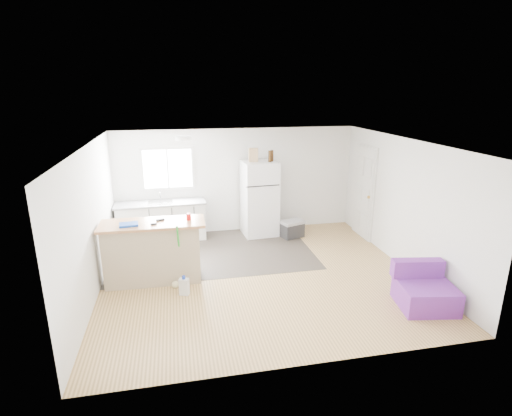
{
  "coord_description": "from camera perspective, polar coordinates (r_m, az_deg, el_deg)",
  "views": [
    {
      "loc": [
        -1.38,
        -6.43,
        3.27
      ],
      "look_at": [
        0.08,
        0.7,
        1.07
      ],
      "focal_mm": 28.0,
      "sensor_mm": 36.0,
      "label": 1
    }
  ],
  "objects": [
    {
      "name": "purple_seat",
      "position": [
        6.84,
        22.89,
        -10.88
      ],
      "size": [
        0.93,
        0.89,
        0.67
      ],
      "rotation": [
        0.0,
        0.0,
        -0.17
      ],
      "color": "purple",
      "rests_on": "floor"
    },
    {
      "name": "tool_b",
      "position": [
        6.86,
        -14.42,
        -2.22
      ],
      "size": [
        0.1,
        0.05,
        0.03
      ],
      "primitive_type": "cube",
      "rotation": [
        0.0,
        0.0,
        0.12
      ],
      "color": "black",
      "rests_on": "peninsula"
    },
    {
      "name": "refrigerator",
      "position": [
        9.08,
        0.5,
        1.38
      ],
      "size": [
        0.81,
        0.77,
        1.7
      ],
      "rotation": [
        0.0,
        0.0,
        0.08
      ],
      "color": "white",
      "rests_on": "floor"
    },
    {
      "name": "cooler",
      "position": [
        9.11,
        5.18,
        -2.95
      ],
      "size": [
        0.59,
        0.49,
        0.39
      ],
      "rotation": [
        0.0,
        0.0,
        0.33
      ],
      "color": "#29292B",
      "rests_on": "floor"
    },
    {
      "name": "bottle_left",
      "position": [
        8.81,
        1.99,
        7.4
      ],
      "size": [
        0.07,
        0.07,
        0.25
      ],
      "primitive_type": "cylinder",
      "rotation": [
        0.0,
        0.0,
        -0.03
      ],
      "color": "#39200A",
      "rests_on": "refrigerator"
    },
    {
      "name": "vinyl_zone",
      "position": [
        8.37,
        -6.2,
        -6.26
      ],
      "size": [
        4.05,
        2.5,
        0.0
      ],
      "primitive_type": "cube",
      "color": "#352E28",
      "rests_on": "floor"
    },
    {
      "name": "blue_tray",
      "position": [
        6.94,
        -17.72,
        -2.26
      ],
      "size": [
        0.32,
        0.25,
        0.04
      ],
      "primitive_type": "cube",
      "rotation": [
        0.0,
        0.0,
        0.12
      ],
      "color": "#1241AE",
      "rests_on": "peninsula"
    },
    {
      "name": "bottle_right",
      "position": [
        8.88,
        2.28,
        7.48
      ],
      "size": [
        0.09,
        0.09,
        0.25
      ],
      "primitive_type": "cylinder",
      "rotation": [
        0.0,
        0.0,
        0.42
      ],
      "color": "#39200A",
      "rests_on": "refrigerator"
    },
    {
      "name": "cardboard_box",
      "position": [
        8.81,
        -0.39,
        7.59
      ],
      "size": [
        0.2,
        0.11,
        0.3
      ],
      "primitive_type": "cube",
      "rotation": [
        0.0,
        0.0,
        -0.04
      ],
      "color": "tan",
      "rests_on": "refrigerator"
    },
    {
      "name": "tool_a",
      "position": [
        7.05,
        -13.53,
        -1.64
      ],
      "size": [
        0.15,
        0.1,
        0.03
      ],
      "primitive_type": "cube",
      "rotation": [
        0.0,
        0.0,
        0.38
      ],
      "color": "black",
      "rests_on": "peninsula"
    },
    {
      "name": "peninsula",
      "position": [
        7.18,
        -14.52,
        -6.05
      ],
      "size": [
        1.77,
        0.71,
        1.08
      ],
      "rotation": [
        0.0,
        0.0,
        -0.02
      ],
      "color": "tan",
      "rests_on": "floor"
    },
    {
      "name": "kitchen_cabinets",
      "position": [
        9.08,
        -13.33,
        -1.78
      ],
      "size": [
        1.96,
        0.67,
        1.14
      ],
      "rotation": [
        0.0,
        0.0,
        0.04
      ],
      "color": "white",
      "rests_on": "floor"
    },
    {
      "name": "ceiling_fixture",
      "position": [
        7.68,
        -10.31,
        9.76
      ],
      "size": [
        0.3,
        0.3,
        0.07
      ],
      "primitive_type": "cylinder",
      "color": "white",
      "rests_on": "ceiling"
    },
    {
      "name": "room",
      "position": [
        6.89,
        0.51,
        -0.67
      ],
      "size": [
        5.51,
        5.01,
        2.41
      ],
      "color": "olive",
      "rests_on": "ground"
    },
    {
      "name": "cleaner_jug",
      "position": [
        6.77,
        -10.22,
        -10.96
      ],
      "size": [
        0.18,
        0.15,
        0.34
      ],
      "rotation": [
        0.0,
        0.0,
        -0.35
      ],
      "color": "silver",
      "rests_on": "floor"
    },
    {
      "name": "mop",
      "position": [
        7.0,
        -11.25,
        -9.23
      ],
      "size": [
        0.21,
        0.32,
        1.12
      ],
      "rotation": [
        0.0,
        0.0,
        -0.15
      ],
      "color": "green",
      "rests_on": "floor"
    },
    {
      "name": "interior_door",
      "position": [
        9.25,
        15.18,
        2.13
      ],
      "size": [
        0.11,
        0.92,
        2.1
      ],
      "color": "white",
      "rests_on": "right_wall"
    },
    {
      "name": "window",
      "position": [
        9.08,
        -12.49,
        5.51
      ],
      "size": [
        1.18,
        0.06,
        0.98
      ],
      "color": "white",
      "rests_on": "back_wall"
    },
    {
      "name": "red_cup",
      "position": [
        6.97,
        -9.6,
        -1.21
      ],
      "size": [
        0.11,
        0.11,
        0.12
      ],
      "primitive_type": "cylinder",
      "rotation": [
        0.0,
        0.0,
        0.41
      ],
      "color": "red",
      "rests_on": "peninsula"
    }
  ]
}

